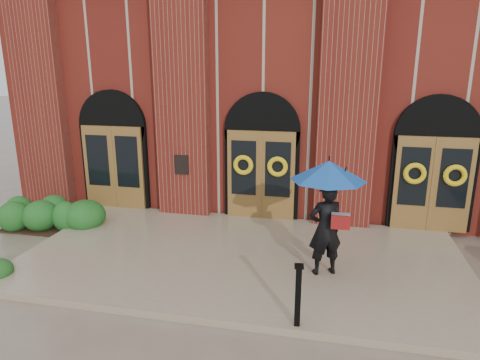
# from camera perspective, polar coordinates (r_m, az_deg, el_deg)

# --- Properties ---
(ground) EXTENTS (90.00, 90.00, 0.00)m
(ground) POSITION_cam_1_polar(r_m,az_deg,el_deg) (9.97, 0.04, -11.06)
(ground) COLOR #82715E
(ground) RESTS_ON ground
(landing) EXTENTS (10.00, 5.30, 0.15)m
(landing) POSITION_cam_1_polar(r_m,az_deg,el_deg) (10.07, 0.22, -10.31)
(landing) COLOR gray
(landing) RESTS_ON ground
(church_building) EXTENTS (16.20, 12.53, 7.00)m
(church_building) POSITION_cam_1_polar(r_m,az_deg,el_deg) (17.65, 6.24, 12.16)
(church_building) COLOR #5F1D14
(church_building) RESTS_ON ground
(man_with_umbrella) EXTENTS (2.01, 2.01, 2.43)m
(man_with_umbrella) POSITION_cam_1_polar(r_m,az_deg,el_deg) (8.77, 11.57, -2.12)
(man_with_umbrella) COLOR black
(man_with_umbrella) RESTS_ON landing
(metal_post) EXTENTS (0.17, 0.17, 1.11)m
(metal_post) POSITION_cam_1_polar(r_m,az_deg,el_deg) (7.38, 7.74, -14.84)
(metal_post) COLOR black
(metal_post) RESTS_ON landing
(hedge_wall_left) EXTENTS (3.03, 1.21, 0.78)m
(hedge_wall_left) POSITION_cam_1_polar(r_m,az_deg,el_deg) (12.80, -22.27, -4.30)
(hedge_wall_left) COLOR #1B531C
(hedge_wall_left) RESTS_ON ground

